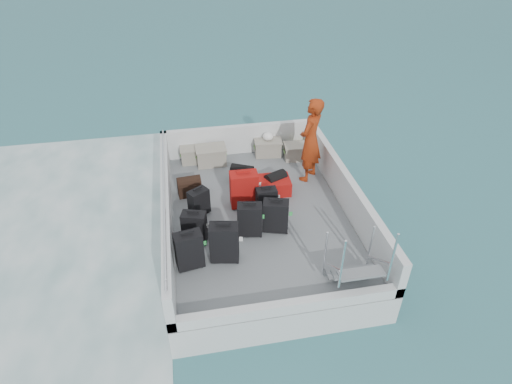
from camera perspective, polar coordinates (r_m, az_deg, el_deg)
ground at (r=8.75m, az=0.34°, el=-6.01°), size 160.00×160.00×0.00m
wake_foam at (r=9.36m, az=-30.31°, el=-8.76°), size 10.00×10.00×0.00m
ferry_hull at (r=8.56m, az=0.34°, el=-4.50°), size 3.60×5.00×0.60m
deck at (r=8.37m, az=0.35°, el=-2.87°), size 3.30×4.70×0.02m
deck_fittings at (r=7.95m, az=3.25°, el=-1.81°), size 3.60×5.00×0.90m
suitcase_0 at (r=7.11m, az=-8.90°, el=-7.76°), size 0.49×0.33×0.69m
suitcase_1 at (r=7.59m, az=-8.20°, el=-4.77°), size 0.47×0.35×0.63m
suitcase_2 at (r=8.24m, az=-7.62°, el=-1.39°), size 0.44×0.40×0.55m
suitcase_3 at (r=7.16m, az=-4.25°, el=-6.80°), size 0.52×0.36×0.73m
suitcase_4 at (r=7.67m, az=-0.84°, el=-3.76°), size 0.48×0.33×0.65m
suitcase_5 at (r=8.36m, az=-1.61°, el=0.31°), size 0.54×0.33×0.74m
suitcase_6 at (r=7.77m, az=2.64°, el=-3.25°), size 0.52×0.39×0.64m
suitcase_7 at (r=8.21m, az=1.39°, el=-1.22°), size 0.39×0.23×0.55m
suitcase_8 at (r=8.86m, az=2.01°, el=0.87°), size 0.80×0.55×0.31m
duffel_0 at (r=8.89m, az=-8.86°, el=0.60°), size 0.50×0.34×0.32m
duffel_1 at (r=9.16m, az=-1.86°, el=2.19°), size 0.55×0.47×0.32m
duffel_2 at (r=8.93m, az=2.63°, el=1.22°), size 0.52×0.45×0.32m
crate_0 at (r=10.00m, az=-8.32°, el=4.91°), size 0.57×0.39×0.34m
crate_1 at (r=9.85m, az=-6.01°, el=4.78°), size 0.66×0.46×0.39m
crate_2 at (r=10.17m, az=1.58°, el=5.92°), size 0.63×0.46×0.36m
crate_3 at (r=10.05m, az=5.44°, el=5.31°), size 0.58×0.43×0.33m
yellow_bag at (r=10.38m, az=5.95°, el=5.96°), size 0.28×0.26×0.22m
white_bag at (r=10.04m, az=1.60°, el=7.27°), size 0.24×0.24×0.18m
passenger at (r=9.00m, az=7.29°, el=6.86°), size 0.78×0.80×1.83m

